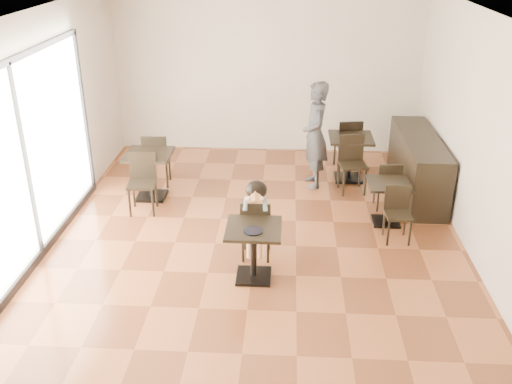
# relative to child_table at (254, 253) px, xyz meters

# --- Properties ---
(floor) EXTENTS (6.00, 8.00, 0.01)m
(floor) POSITION_rel_child_table_xyz_m (-0.03, 0.85, -0.37)
(floor) COLOR brown
(floor) RESTS_ON ground
(ceiling) EXTENTS (6.00, 8.00, 0.01)m
(ceiling) POSITION_rel_child_table_xyz_m (-0.03, 0.85, 2.83)
(ceiling) COLOR white
(ceiling) RESTS_ON floor
(wall_back) EXTENTS (6.00, 0.01, 3.20)m
(wall_back) POSITION_rel_child_table_xyz_m (-0.03, 4.85, 1.23)
(wall_back) COLOR silver
(wall_back) RESTS_ON floor
(wall_front) EXTENTS (6.00, 0.01, 3.20)m
(wall_front) POSITION_rel_child_table_xyz_m (-0.03, -3.15, 1.23)
(wall_front) COLOR silver
(wall_front) RESTS_ON floor
(wall_left) EXTENTS (0.01, 8.00, 3.20)m
(wall_left) POSITION_rel_child_table_xyz_m (-3.03, 0.85, 1.23)
(wall_left) COLOR silver
(wall_left) RESTS_ON floor
(wall_right) EXTENTS (0.01, 8.00, 3.20)m
(wall_right) POSITION_rel_child_table_xyz_m (2.97, 0.85, 1.23)
(wall_right) COLOR silver
(wall_right) RESTS_ON floor
(storefront_window) EXTENTS (0.04, 4.50, 2.60)m
(storefront_window) POSITION_rel_child_table_xyz_m (-3.00, 0.35, 1.03)
(storefront_window) COLOR white
(storefront_window) RESTS_ON floor
(child_table) EXTENTS (0.70, 0.70, 0.74)m
(child_table) POSITION_rel_child_table_xyz_m (0.00, 0.00, 0.00)
(child_table) COLOR black
(child_table) RESTS_ON floor
(child_chair) EXTENTS (0.40, 0.40, 0.89)m
(child_chair) POSITION_rel_child_table_xyz_m (0.00, 0.55, 0.07)
(child_chair) COLOR black
(child_chair) RESTS_ON floor
(child) EXTENTS (0.40, 0.56, 1.12)m
(child) POSITION_rel_child_table_xyz_m (0.00, 0.55, 0.19)
(child) COLOR gray
(child) RESTS_ON child_chair
(plate) EXTENTS (0.25, 0.25, 0.01)m
(plate) POSITION_rel_child_table_xyz_m (0.00, -0.10, 0.38)
(plate) COLOR black
(plate) RESTS_ON child_table
(pizza_slice) EXTENTS (0.26, 0.20, 0.06)m
(pizza_slice) POSITION_rel_child_table_xyz_m (0.00, 0.36, 0.60)
(pizza_slice) COLOR #E3CD7B
(pizza_slice) RESTS_ON child
(adult_patron) EXTENTS (0.54, 0.74, 1.86)m
(adult_patron) POSITION_rel_child_table_xyz_m (0.87, 3.06, 0.56)
(adult_patron) COLOR #37383D
(adult_patron) RESTS_ON floor
(cafe_table_mid) EXTENTS (0.67, 0.67, 0.68)m
(cafe_table_mid) POSITION_rel_child_table_xyz_m (1.95, 1.66, -0.03)
(cafe_table_mid) COLOR black
(cafe_table_mid) RESTS_ON floor
(cafe_table_left) EXTENTS (0.81, 0.81, 0.79)m
(cafe_table_left) POSITION_rel_child_table_xyz_m (-1.89, 2.37, 0.03)
(cafe_table_left) COLOR black
(cafe_table_left) RESTS_ON floor
(cafe_table_back) EXTENTS (0.87, 0.87, 0.81)m
(cafe_table_back) POSITION_rel_child_table_xyz_m (1.52, 3.36, 0.04)
(cafe_table_back) COLOR black
(cafe_table_back) RESTS_ON floor
(chair_mid_a) EXTENTS (0.39, 0.39, 0.81)m
(chair_mid_a) POSITION_rel_child_table_xyz_m (2.01, 2.21, 0.04)
(chair_mid_a) COLOR black
(chair_mid_a) RESTS_ON floor
(chair_mid_b) EXTENTS (0.39, 0.39, 0.81)m
(chair_mid_b) POSITION_rel_child_table_xyz_m (2.01, 1.11, 0.04)
(chair_mid_b) COLOR black
(chair_mid_b) RESTS_ON floor
(chair_left_a) EXTENTS (0.46, 0.46, 0.96)m
(chair_left_a) POSITION_rel_child_table_xyz_m (-1.89, 2.92, 0.11)
(chair_left_a) COLOR black
(chair_left_a) RESTS_ON floor
(chair_left_b) EXTENTS (0.46, 0.46, 0.96)m
(chair_left_b) POSITION_rel_child_table_xyz_m (-1.89, 1.82, 0.11)
(chair_left_b) COLOR black
(chair_left_b) RESTS_ON floor
(chair_back_a) EXTENTS (0.50, 0.50, 0.98)m
(chair_back_a) POSITION_rel_child_table_xyz_m (1.52, 3.91, 0.12)
(chair_back_a) COLOR black
(chair_back_a) RESTS_ON floor
(chair_back_b) EXTENTS (0.50, 0.50, 0.98)m
(chair_back_b) POSITION_rel_child_table_xyz_m (1.52, 2.81, 0.12)
(chair_back_b) COLOR black
(chair_back_b) RESTS_ON floor
(service_counter) EXTENTS (0.60, 2.40, 1.00)m
(service_counter) POSITION_rel_child_table_xyz_m (2.62, 2.85, 0.13)
(service_counter) COLOR black
(service_counter) RESTS_ON floor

